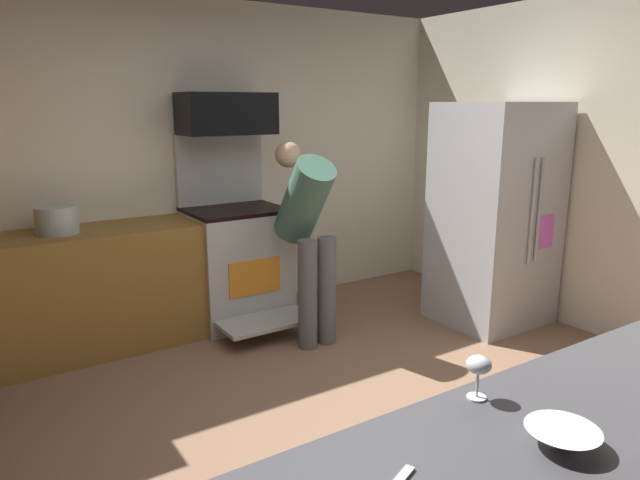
% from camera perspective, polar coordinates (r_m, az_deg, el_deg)
% --- Properties ---
extents(ground_plane, '(5.20, 4.80, 0.02)m').
position_cam_1_polar(ground_plane, '(3.31, 2.93, -19.22)').
color(ground_plane, '#8C674D').
extents(wall_back, '(5.20, 0.12, 2.60)m').
position_cam_1_polar(wall_back, '(4.90, -13.26, 7.49)').
color(wall_back, beige).
rests_on(wall_back, ground).
extents(wall_right, '(0.12, 4.80, 2.60)m').
position_cam_1_polar(wall_right, '(4.78, 28.81, 6.06)').
color(wall_right, beige).
rests_on(wall_right, ground).
extents(lower_cabinet_run, '(2.40, 0.60, 0.90)m').
position_cam_1_polar(lower_cabinet_run, '(4.50, -21.93, -4.74)').
color(lower_cabinet_run, olive).
rests_on(lower_cabinet_run, ground).
extents(oven_range, '(0.76, 1.01, 1.53)m').
position_cam_1_polar(oven_range, '(4.80, -8.28, -2.02)').
color(oven_range, '#B8BCB6').
rests_on(oven_range, ground).
extents(microwave, '(0.74, 0.38, 0.33)m').
position_cam_1_polar(microwave, '(4.72, -9.27, 12.30)').
color(microwave, black).
rests_on(microwave, oven_range).
extents(refrigerator, '(0.84, 0.77, 1.79)m').
position_cam_1_polar(refrigerator, '(4.87, 16.97, 2.39)').
color(refrigerator, '#BDBEBF').
rests_on(refrigerator, ground).
extents(person_cook, '(0.31, 0.63, 1.50)m').
position_cam_1_polar(person_cook, '(4.25, -1.29, 1.30)').
color(person_cook, '#5D5D5D').
rests_on(person_cook, ground).
extents(mixing_bowl_small, '(0.19, 0.19, 0.05)m').
position_cam_1_polar(mixing_bowl_small, '(1.70, 22.93, -17.67)').
color(mixing_bowl_small, white).
rests_on(mixing_bowl_small, counter_island).
extents(wine_glass_near, '(0.08, 0.08, 0.14)m').
position_cam_1_polar(wine_glass_near, '(1.83, 15.50, -12.07)').
color(wine_glass_near, silver).
rests_on(wine_glass_near, counter_island).
extents(stock_pot, '(0.28, 0.28, 0.19)m').
position_cam_1_polar(stock_pot, '(4.34, -24.73, 1.83)').
color(stock_pot, '#B2BFB8').
rests_on(stock_pot, lower_cabinet_run).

